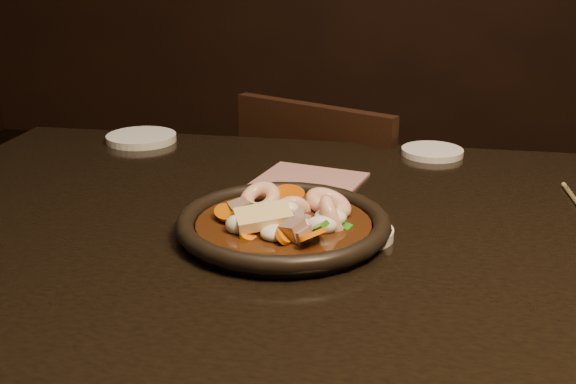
# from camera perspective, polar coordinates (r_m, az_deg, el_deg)

# --- Properties ---
(table) EXTENTS (1.60, 0.90, 0.75)m
(table) POSITION_cam_1_polar(r_m,az_deg,el_deg) (0.99, 10.91, -7.88)
(table) COLOR black
(table) RESTS_ON floor
(chair) EXTENTS (0.51, 0.51, 0.81)m
(chair) POSITION_cam_1_polar(r_m,az_deg,el_deg) (1.64, 4.00, -4.99)
(chair) COLOR black
(chair) RESTS_ON floor
(plate) EXTENTS (0.28, 0.28, 0.03)m
(plate) POSITION_cam_1_polar(r_m,az_deg,el_deg) (0.95, -0.35, -2.64)
(plate) COLOR black
(plate) RESTS_ON table
(stirfry) EXTENTS (0.20, 0.19, 0.07)m
(stirfry) POSITION_cam_1_polar(r_m,az_deg,el_deg) (0.95, 0.02, -2.27)
(stirfry) COLOR #321809
(stirfry) RESTS_ON plate
(soy_dish) EXTENTS (0.09, 0.09, 0.01)m
(soy_dish) POSITION_cam_1_polar(r_m,az_deg,el_deg) (0.95, 5.52, -3.26)
(soy_dish) COLOR white
(soy_dish) RESTS_ON table
(saucer_left) EXTENTS (0.13, 0.13, 0.01)m
(saucer_left) POSITION_cam_1_polar(r_m,az_deg,el_deg) (1.42, -11.51, 4.21)
(saucer_left) COLOR white
(saucer_left) RESTS_ON table
(saucer_right) EXTENTS (0.11, 0.11, 0.01)m
(saucer_right) POSITION_cam_1_polar(r_m,az_deg,el_deg) (1.33, 11.33, 3.14)
(saucer_right) COLOR white
(saucer_right) RESTS_ON table
(napkin) EXTENTS (0.19, 0.19, 0.00)m
(napkin) POSITION_cam_1_polar(r_m,az_deg,el_deg) (1.15, 1.47, 0.74)
(napkin) COLOR #A36B64
(napkin) RESTS_ON table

